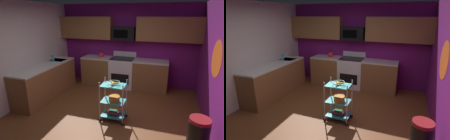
% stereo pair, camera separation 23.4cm
% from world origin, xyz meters
% --- Properties ---
extents(floor, '(4.40, 4.80, 0.04)m').
position_xyz_m(floor, '(0.00, 0.00, -0.02)').
color(floor, brown).
rests_on(floor, ground).
extents(wall_back, '(4.52, 0.06, 2.60)m').
position_xyz_m(wall_back, '(0.00, 2.43, 1.30)').
color(wall_back, '#751970').
rests_on(wall_back, ground).
extents(wall_left, '(0.06, 4.80, 2.60)m').
position_xyz_m(wall_left, '(-2.23, 0.00, 1.30)').
color(wall_left, silver).
rests_on(wall_left, ground).
extents(wall_right, '(0.06, 4.80, 2.60)m').
position_xyz_m(wall_right, '(2.23, 0.00, 1.30)').
color(wall_right, '#751970').
rests_on(wall_right, ground).
extents(wall_flower_decal, '(0.00, 0.72, 0.72)m').
position_xyz_m(wall_flower_decal, '(2.20, 0.47, 1.45)').
color(wall_flower_decal, '#E5591E').
extents(counter_run, '(3.57, 2.76, 0.92)m').
position_xyz_m(counter_run, '(-0.85, 1.49, 0.46)').
color(counter_run, brown).
rests_on(counter_run, ground).
extents(oven_range, '(0.76, 0.65, 1.10)m').
position_xyz_m(oven_range, '(-0.04, 2.10, 0.48)').
color(oven_range, white).
rests_on(oven_range, ground).
extents(upper_cabinets, '(4.40, 0.33, 0.70)m').
position_xyz_m(upper_cabinets, '(0.01, 2.24, 1.85)').
color(upper_cabinets, brown).
extents(microwave, '(0.70, 0.39, 0.40)m').
position_xyz_m(microwave, '(-0.04, 2.21, 1.70)').
color(microwave, black).
extents(rolling_cart, '(0.57, 0.37, 0.91)m').
position_xyz_m(rolling_cart, '(0.27, 0.10, 0.45)').
color(rolling_cart, silver).
rests_on(rolling_cart, ground).
extents(fruit_bowl, '(0.27, 0.27, 0.07)m').
position_xyz_m(fruit_bowl, '(0.27, 0.10, 0.88)').
color(fruit_bowl, silver).
rests_on(fruit_bowl, rolling_cart).
extents(mixing_bowl_large, '(0.25, 0.25, 0.11)m').
position_xyz_m(mixing_bowl_large, '(0.29, 0.10, 0.52)').
color(mixing_bowl_large, orange).
rests_on(mixing_bowl_large, rolling_cart).
extents(book_stack, '(0.26, 0.20, 0.10)m').
position_xyz_m(book_stack, '(0.27, 0.10, 0.18)').
color(book_stack, '#1E4C8C').
rests_on(book_stack, rolling_cart).
extents(kettle, '(0.21, 0.18, 0.26)m').
position_xyz_m(kettle, '(-0.76, 2.10, 1.00)').
color(kettle, red).
rests_on(kettle, counter_run).
extents(dish_soap_bottle, '(0.06, 0.06, 0.20)m').
position_xyz_m(dish_soap_bottle, '(-1.91, 1.11, 1.02)').
color(dish_soap_bottle, '#2D8CBF').
rests_on(dish_soap_bottle, counter_run).
extents(trash_can, '(0.34, 0.42, 0.66)m').
position_xyz_m(trash_can, '(1.90, -0.46, 0.33)').
color(trash_can, black).
rests_on(trash_can, ground).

